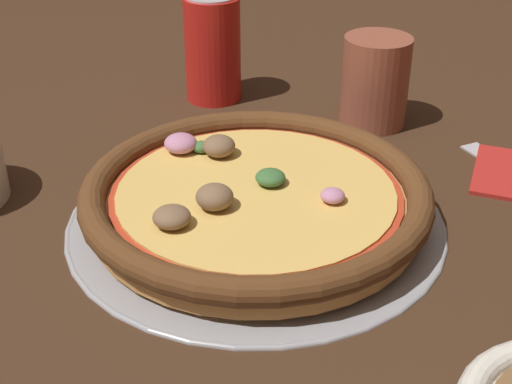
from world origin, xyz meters
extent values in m
plane|color=#3D2616|center=(0.00, 0.00, 0.00)|extent=(3.00, 3.00, 0.00)
cylinder|color=#9E9EA3|center=(0.00, 0.00, 0.00)|extent=(0.33, 0.33, 0.00)
torus|color=#9E9EA3|center=(0.00, 0.00, 0.00)|extent=(0.33, 0.33, 0.01)
cylinder|color=#BC7F42|center=(0.00, 0.00, 0.02)|extent=(0.28, 0.28, 0.02)
torus|color=#563319|center=(0.00, 0.00, 0.03)|extent=(0.30, 0.30, 0.02)
cylinder|color=#B7381E|center=(0.00, 0.00, 0.03)|extent=(0.25, 0.25, 0.00)
cylinder|color=#E5B75B|center=(0.00, 0.00, 0.03)|extent=(0.24, 0.24, 0.00)
ellipsoid|color=brown|center=(0.00, 0.09, 0.04)|extent=(0.04, 0.04, 0.02)
ellipsoid|color=#3D6B38|center=(0.00, -0.02, 0.04)|extent=(0.03, 0.03, 0.01)
ellipsoid|color=brown|center=(0.00, 0.04, 0.04)|extent=(0.04, 0.04, 0.02)
ellipsoid|color=#C17FA3|center=(-0.06, -0.04, 0.04)|extent=(0.03, 0.03, 0.01)
ellipsoid|color=#3D6B38|center=(0.09, -0.01, 0.04)|extent=(0.02, 0.02, 0.01)
ellipsoid|color=#C17FA3|center=(0.10, 0.01, 0.04)|extent=(0.04, 0.04, 0.02)
ellipsoid|color=brown|center=(0.07, -0.02, 0.04)|extent=(0.04, 0.04, 0.02)
cylinder|color=brown|center=(0.07, -0.23, 0.05)|extent=(0.07, 0.07, 0.10)
cube|color=#B7B7BC|center=(-0.05, -0.26, 0.00)|extent=(0.05, 0.03, 0.00)
cylinder|color=red|center=(0.25, -0.14, 0.06)|extent=(0.07, 0.07, 0.12)
camera|label=1|loc=(-0.41, 0.34, 0.34)|focal=50.00mm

